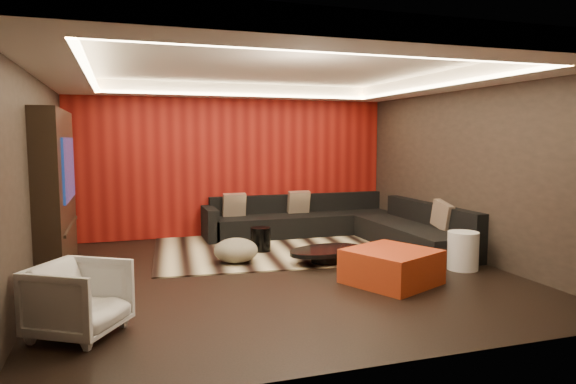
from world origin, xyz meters
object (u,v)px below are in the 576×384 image
object	(u,v)px
coffee_table	(326,255)
sectional_sofa	(341,226)
armchair	(79,299)
drum_stool	(261,239)
orange_ottoman	(391,266)
white_side_table	(463,251)

from	to	relation	value
coffee_table	sectional_sofa	xyz separation A→B (m)	(0.94, 1.55, 0.14)
armchair	sectional_sofa	world-z (taller)	sectional_sofa
coffee_table	armchair	xyz separation A→B (m)	(-3.25, -1.87, 0.23)
armchair	drum_stool	bearing A→B (deg)	-9.40
drum_stool	orange_ottoman	bearing A→B (deg)	-63.70
white_side_table	drum_stool	bearing A→B (deg)	141.14
orange_ottoman	sectional_sofa	bearing A→B (deg)	78.97
drum_stool	white_side_table	size ratio (longest dim) A/B	0.72
drum_stool	sectional_sofa	size ratio (longest dim) A/B	0.11
orange_ottoman	sectional_sofa	xyz separation A→B (m)	(0.54, 2.77, 0.05)
coffee_table	orange_ottoman	world-z (taller)	orange_ottoman
orange_ottoman	armchair	world-z (taller)	armchair
orange_ottoman	coffee_table	bearing A→B (deg)	107.96
white_side_table	sectional_sofa	xyz separation A→B (m)	(-0.77, 2.46, -0.01)
coffee_table	drum_stool	size ratio (longest dim) A/B	3.11
orange_ottoman	armchair	distance (m)	3.70
coffee_table	armchair	world-z (taller)	armchair
white_side_table	armchair	bearing A→B (deg)	-169.12
white_side_table	sectional_sofa	distance (m)	2.58
drum_stool	armchair	distance (m)	3.85
coffee_table	drum_stool	xyz separation A→B (m)	(-0.72, 1.04, 0.09)
coffee_table	drum_stool	distance (m)	1.27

